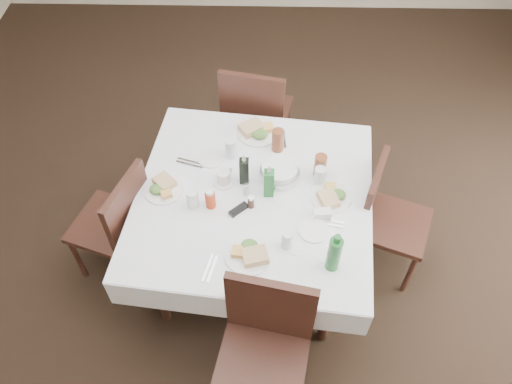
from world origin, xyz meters
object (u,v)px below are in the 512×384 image
at_px(dining_table, 254,202).
at_px(coffee_mug, 224,178).
at_px(chair_south, 265,342).
at_px(ketchup_bottle, 210,199).
at_px(oil_cruet_green, 269,182).
at_px(chair_west, 119,221).
at_px(bread_basket, 280,172).
at_px(oil_cruet_dark, 244,170).
at_px(water_w, 193,199).
at_px(chair_north, 255,112).
at_px(green_bottle, 334,254).
at_px(chair_east, 384,213).
at_px(water_s, 287,240).
at_px(water_e, 320,176).
at_px(water_n, 231,148).

xyz_separation_m(dining_table, coffee_mug, (-0.19, 0.09, 0.12)).
bearing_deg(dining_table, chair_south, -84.47).
bearing_deg(ketchup_bottle, oil_cruet_green, 16.52).
height_order(chair_south, oil_cruet_green, oil_cruet_green).
height_order(chair_west, bread_basket, chair_west).
distance_m(bread_basket, oil_cruet_dark, 0.23).
bearing_deg(dining_table, water_w, -165.11).
height_order(chair_north, bread_basket, chair_north).
distance_m(chair_north, oil_cruet_green, 1.01).
bearing_deg(chair_south, coffee_mug, 105.85).
bearing_deg(green_bottle, chair_east, 53.22).
relative_size(water_s, water_e, 0.97).
height_order(water_w, coffee_mug, water_w).
bearing_deg(oil_cruet_dark, chair_north, 86.76).
height_order(dining_table, chair_north, chair_north).
height_order(chair_south, ketchup_bottle, chair_south).
distance_m(water_e, coffee_mug, 0.59).
bearing_deg(chair_north, dining_table, -89.29).
distance_m(chair_west, coffee_mug, 0.75).
relative_size(chair_west, water_e, 7.38).
height_order(chair_west, water_s, chair_west).
bearing_deg(dining_table, ketchup_bottle, -159.75).
distance_m(water_s, water_w, 0.62).
height_order(water_n, water_w, water_n).
distance_m(chair_north, chair_west, 1.33).
relative_size(chair_south, water_s, 8.11).
distance_m(coffee_mug, green_bottle, 0.87).
height_order(bread_basket, green_bottle, green_bottle).
height_order(chair_west, water_n, chair_west).
relative_size(water_s, ketchup_bottle, 0.92).
xyz_separation_m(water_s, oil_cruet_dark, (-0.26, 0.48, 0.04)).
xyz_separation_m(chair_south, oil_cruet_green, (0.01, 0.87, 0.30)).
bearing_deg(water_n, chair_west, -152.05).
bearing_deg(water_e, chair_west, -172.75).
xyz_separation_m(chair_east, water_w, (-1.22, -0.15, 0.31)).
height_order(chair_north, oil_cruet_green, oil_cruet_green).
relative_size(dining_table, bread_basket, 6.36).
bearing_deg(coffee_mug, chair_south, -74.15).
bearing_deg(dining_table, chair_west, -176.26).
relative_size(water_s, coffee_mug, 0.91).
bearing_deg(bread_basket, chair_west, -168.38).
bearing_deg(chair_north, ketchup_bottle, -102.94).
distance_m(chair_north, coffee_mug, 0.92).
bearing_deg(water_e, water_n, 158.67).
xyz_separation_m(ketchup_bottle, coffee_mug, (0.07, 0.19, -0.02)).
distance_m(water_n, bread_basket, 0.36).
xyz_separation_m(water_n, bread_basket, (0.31, -0.17, -0.03)).
distance_m(dining_table, oil_cruet_dark, 0.22).
relative_size(chair_north, chair_south, 1.01).
bearing_deg(chair_east, dining_table, -176.14).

